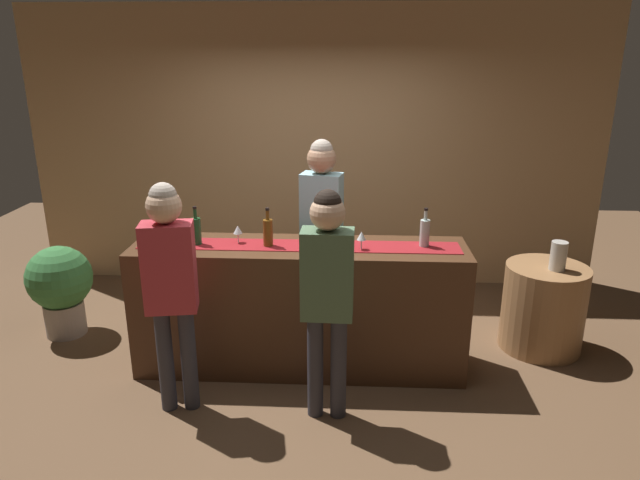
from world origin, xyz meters
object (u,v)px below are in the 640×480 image
wine_glass_mid_counter (361,236)px  customer_browsing (170,276)px  wine_bottle_amber (268,232)px  vase_on_side_table (558,256)px  wine_glass_near_customer (238,230)px  round_side_table (543,308)px  wine_bottle_green (196,231)px  customer_sipping (327,284)px  potted_plant_tall (60,285)px  wine_bottle_clear (425,232)px  bartender (322,217)px

wine_glass_mid_counter → customer_browsing: (-1.28, -0.57, -0.12)m
wine_bottle_amber → vase_on_side_table: wine_bottle_amber is taller
wine_glass_near_customer → round_side_table: 2.65m
wine_glass_mid_counter → customer_browsing: bearing=-156.2°
wine_bottle_green → customer_sipping: (1.03, -0.65, -0.14)m
potted_plant_tall → wine_bottle_clear: bearing=-7.3°
wine_bottle_clear → wine_glass_mid_counter: 0.49m
wine_glass_mid_counter → bartender: bartender is taller
wine_bottle_green → bartender: bearing=32.6°
potted_plant_tall → customer_sipping: bearing=-24.5°
wine_bottle_amber → wine_bottle_clear: (1.18, 0.06, 0.00)m
wine_glass_mid_counter → wine_bottle_clear: bearing=11.9°
customer_sipping → round_side_table: customer_sipping is taller
customer_sipping → wine_bottle_green: bearing=149.5°
wine_glass_near_customer → customer_sipping: (0.72, -0.71, -0.13)m
wine_bottle_green → round_side_table: size_ratio=0.41×
wine_bottle_amber → round_side_table: bearing=10.7°
customer_sipping → bartender: bearing=96.5°
customer_sipping → customer_browsing: bearing=-179.8°
customer_browsing → round_side_table: 3.10m
wine_bottle_green → customer_browsing: bearing=-92.3°
wine_glass_mid_counter → vase_on_side_table: wine_glass_mid_counter is taller
wine_bottle_green → potted_plant_tall: bearing=162.1°
bartender → round_side_table: bartender is taller
wine_bottle_green → wine_glass_near_customer: wine_bottle_green is taller
wine_glass_near_customer → round_side_table: bearing=8.3°
round_side_table → vase_on_side_table: vase_on_side_table is taller
wine_glass_mid_counter → bartender: size_ratio=0.08×
wine_bottle_green → customer_sipping: bearing=-32.4°
customer_sipping → customer_browsing: 1.05m
round_side_table → potted_plant_tall: bearing=179.6°
customer_browsing → vase_on_side_table: 3.06m
wine_glass_near_customer → round_side_table: (2.51, 0.37, -0.76)m
customer_browsing → vase_on_side_table: size_ratio=6.89×
wine_bottle_green → wine_bottle_amber: (0.55, -0.01, 0.00)m
wine_glass_near_customer → customer_browsing: bearing=-116.4°
wine_glass_near_customer → wine_bottle_green: bearing=-170.3°
wine_glass_mid_counter → wine_glass_near_customer: bearing=173.5°
customer_browsing → vase_on_side_table: (2.89, 0.98, -0.16)m
round_side_table → customer_browsing: bearing=-159.9°
bartender → wine_bottle_clear: bearing=158.2°
round_side_table → wine_glass_near_customer: bearing=-171.7°
customer_sipping → round_side_table: bearing=32.8°
wine_glass_mid_counter → potted_plant_tall: bearing=169.2°
wine_bottle_clear → wine_glass_near_customer: wine_bottle_clear is taller
bartender → vase_on_side_table: size_ratio=7.31×
wine_glass_near_customer → customer_sipping: bearing=-44.5°
wine_glass_mid_counter → bartender: (-0.33, 0.65, -0.04)m
potted_plant_tall → wine_bottle_green: bearing=-17.9°
wine_glass_mid_counter → round_side_table: (1.56, 0.48, -0.76)m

